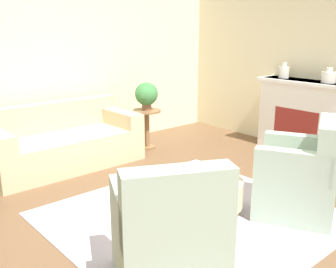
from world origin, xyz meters
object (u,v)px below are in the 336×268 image
(armchair_left, at_px, (169,238))
(armchair_right, at_px, (301,178))
(couch, at_px, (63,144))
(ottoman_table, at_px, (207,192))
(potted_plant_on_side_table, at_px, (146,94))
(side_table, at_px, (147,123))
(vase_mantel_far, at_px, (329,77))
(vase_mantel_near, at_px, (284,72))

(armchair_left, bearing_deg, armchair_right, 0.00)
(armchair_right, bearing_deg, couch, 110.81)
(armchair_left, distance_m, ottoman_table, 1.21)
(armchair_right, xyz_separation_m, potted_plant_on_side_table, (0.25, 2.86, 0.47))
(armchair_left, relative_size, potted_plant_on_side_table, 2.31)
(ottoman_table, distance_m, side_table, 2.47)
(ottoman_table, xyz_separation_m, potted_plant_on_side_table, (1.00, 2.25, 0.61))
(vase_mantel_far, bearing_deg, side_table, 128.63)
(ottoman_table, relative_size, vase_mantel_far, 3.38)
(armchair_left, distance_m, vase_mantel_near, 4.08)
(armchair_left, height_order, ottoman_table, armchair_left)
(armchair_right, bearing_deg, vase_mantel_far, 22.21)
(vase_mantel_near, relative_size, potted_plant_on_side_table, 0.56)
(couch, relative_size, armchair_right, 2.04)
(couch, distance_m, armchair_right, 3.20)
(couch, distance_m, ottoman_table, 2.42)
(vase_mantel_near, bearing_deg, vase_mantel_far, -90.00)
(side_table, relative_size, potted_plant_on_side_table, 1.42)
(ottoman_table, bearing_deg, vase_mantel_near, 18.75)
(side_table, bearing_deg, potted_plant_on_side_table, -90.00)
(armchair_left, xyz_separation_m, side_table, (2.04, 2.86, 0.01))
(armchair_right, relative_size, ottoman_table, 1.38)
(ottoman_table, xyz_separation_m, vase_mantel_far, (2.66, 0.18, 0.94))
(couch, xyz_separation_m, side_table, (1.39, -0.14, 0.10))
(ottoman_table, relative_size, side_table, 1.18)
(vase_mantel_near, distance_m, vase_mantel_far, 0.73)
(armchair_left, bearing_deg, couch, 77.66)
(couch, height_order, potted_plant_on_side_table, potted_plant_on_side_table)
(couch, distance_m, side_table, 1.40)
(ottoman_table, xyz_separation_m, side_table, (1.00, 2.25, 0.15))
(armchair_left, height_order, vase_mantel_far, vase_mantel_far)
(armchair_right, bearing_deg, side_table, 85.02)
(ottoman_table, height_order, side_table, side_table)
(couch, distance_m, armchair_left, 3.06)
(vase_mantel_near, bearing_deg, couch, 154.03)
(armchair_left, relative_size, armchair_right, 1.00)
(potted_plant_on_side_table, bearing_deg, vase_mantel_near, -39.09)
(ottoman_table, height_order, vase_mantel_far, vase_mantel_far)
(couch, relative_size, ottoman_table, 2.82)
(potted_plant_on_side_table, bearing_deg, couch, 174.44)
(ottoman_table, bearing_deg, armchair_left, -149.80)
(vase_mantel_near, bearing_deg, armchair_right, -141.70)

